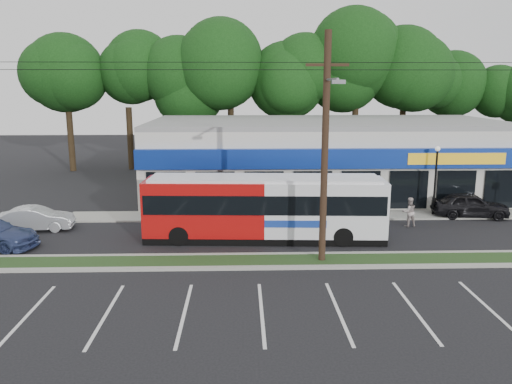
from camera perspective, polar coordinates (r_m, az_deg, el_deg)
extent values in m
plane|color=black|center=(21.61, -0.04, -8.98)|extent=(120.00, 120.00, 0.00)
cube|color=#213817|center=(22.52, -0.12, -7.92)|extent=(40.00, 1.60, 0.12)
cube|color=#9E9E93|center=(21.73, -0.06, -8.67)|extent=(40.00, 0.25, 0.14)
cube|color=#9E9E93|center=(23.32, -0.17, -7.18)|extent=(40.00, 0.25, 0.14)
cube|color=#9E9E93|center=(30.67, 8.87, -2.62)|extent=(32.00, 2.20, 0.10)
cube|color=beige|center=(37.03, 7.81, 3.82)|extent=(25.00, 12.00, 5.00)
cube|color=navy|center=(30.82, 9.74, 3.79)|extent=(25.00, 0.50, 1.20)
cube|color=black|center=(31.35, 9.54, 0.22)|extent=(24.00, 0.12, 2.40)
cube|color=gold|center=(32.68, 21.98, 3.55)|extent=(6.00, 0.06, 0.70)
cube|color=gray|center=(36.75, 7.93, 7.92)|extent=(25.00, 12.00, 0.30)
cylinder|color=black|center=(21.63, 7.87, 4.62)|extent=(0.30, 0.30, 10.00)
cube|color=black|center=(21.46, 8.16, 14.19)|extent=(1.80, 0.12, 0.12)
cylinder|color=#59595E|center=(20.27, 8.69, 12.61)|extent=(0.10, 2.40, 0.10)
cube|color=#59595E|center=(18.99, 9.39, 12.32)|extent=(0.50, 0.25, 0.15)
cylinder|color=black|center=(21.18, -0.13, 14.61)|extent=(50.00, 0.02, 0.02)
cylinder|color=black|center=(21.17, -0.13, 13.80)|extent=(50.00, 0.02, 0.02)
cylinder|color=black|center=(31.71, 19.78, 0.90)|extent=(0.12, 0.12, 4.00)
sphere|color=silver|center=(31.39, 20.05, 4.66)|extent=(0.30, 0.30, 0.30)
cylinder|color=black|center=(48.91, -20.14, 5.63)|extent=(0.56, 0.56, 5.72)
sphere|color=black|center=(48.67, -20.62, 12.17)|extent=(6.76, 6.76, 6.76)
cylinder|color=black|center=(47.57, -14.39, 5.82)|extent=(0.56, 0.56, 5.72)
sphere|color=black|center=(47.32, -14.75, 12.56)|extent=(6.76, 6.76, 6.76)
cylinder|color=black|center=(46.73, -8.36, 5.97)|extent=(0.56, 0.56, 5.72)
sphere|color=black|center=(46.47, -8.58, 12.83)|extent=(6.76, 6.76, 6.76)
cylinder|color=black|center=(46.41, -2.19, 6.04)|extent=(0.56, 0.56, 5.72)
sphere|color=black|center=(46.16, -2.25, 12.96)|extent=(6.76, 6.76, 6.76)
cylinder|color=black|center=(46.64, 4.00, 6.05)|extent=(0.56, 0.56, 5.72)
sphere|color=black|center=(46.38, 4.10, 12.94)|extent=(6.76, 6.76, 6.76)
cylinder|color=black|center=(47.39, 10.06, 5.99)|extent=(0.56, 0.56, 5.72)
sphere|color=black|center=(47.13, 10.32, 12.76)|extent=(6.76, 6.76, 6.76)
cylinder|color=black|center=(48.64, 15.87, 5.87)|extent=(0.56, 0.56, 5.72)
sphere|color=black|center=(48.40, 16.26, 12.46)|extent=(6.76, 6.76, 6.76)
cylinder|color=black|center=(50.37, 21.33, 5.71)|extent=(0.56, 0.56, 5.72)
sphere|color=black|center=(50.13, 21.83, 12.06)|extent=(6.76, 6.76, 6.76)
cylinder|color=black|center=(52.51, 26.38, 5.51)|extent=(0.56, 0.56, 5.72)
sphere|color=black|center=(52.28, 26.97, 11.59)|extent=(6.76, 6.76, 6.76)
cube|color=#B20E0D|center=(25.59, -5.80, -1.59)|extent=(6.16, 2.81, 2.77)
cube|color=white|center=(25.58, 7.77, -1.65)|extent=(6.16, 2.81, 2.77)
cube|color=black|center=(25.82, 0.97, -4.96)|extent=(12.19, 3.05, 0.35)
cube|color=black|center=(25.33, 0.99, -0.91)|extent=(11.96, 3.14, 0.96)
cube|color=black|center=(26.07, 14.46, -1.27)|extent=(0.16, 2.14, 1.41)
cube|color=#193899|center=(24.37, 4.54, -3.68)|extent=(3.02, 0.18, 0.35)
cube|color=white|center=(25.10, 1.00, 1.55)|extent=(11.58, 2.82, 0.18)
cylinder|color=black|center=(25.01, -8.81, -4.98)|extent=(0.98, 0.33, 0.97)
cylinder|color=black|center=(27.17, -8.00, -3.57)|extent=(0.98, 0.33, 0.97)
cylinder|color=black|center=(24.94, 9.93, -5.07)|extent=(0.98, 0.33, 0.97)
cylinder|color=black|center=(27.10, 9.20, -3.65)|extent=(0.98, 0.33, 0.97)
imported|color=black|center=(32.52, 23.27, -1.37)|extent=(4.59, 2.36, 1.50)
imported|color=#A6A9AE|center=(29.72, -23.89, -2.81)|extent=(4.09, 1.82, 1.30)
imported|color=white|center=(28.41, 7.91, -2.03)|extent=(0.66, 0.44, 1.78)
imported|color=#B5A7A3|center=(29.21, 17.09, -2.19)|extent=(0.88, 0.72, 1.66)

